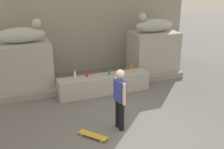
% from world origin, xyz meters
% --- Properties ---
extents(ground_plane, '(40.00, 40.00, 0.00)m').
position_xyz_m(ground_plane, '(0.00, 0.00, 0.00)').
color(ground_plane, '#605E5B').
extents(pedestal_left, '(1.83, 1.20, 1.73)m').
position_xyz_m(pedestal_left, '(-2.50, 3.96, 0.87)').
color(pedestal_left, '#A39E93').
rests_on(pedestal_left, ground_plane).
extents(pedestal_right, '(1.83, 1.20, 1.73)m').
position_xyz_m(pedestal_right, '(2.50, 3.96, 0.87)').
color(pedestal_right, '#A39E93').
rests_on(pedestal_right, ground_plane).
extents(statue_reclining_left, '(1.60, 0.56, 0.78)m').
position_xyz_m(statue_reclining_left, '(-2.46, 3.96, 2.02)').
color(statue_reclining_left, '#A9B1A3').
rests_on(statue_reclining_left, pedestal_left).
extents(statue_reclining_right, '(1.61, 0.60, 0.78)m').
position_xyz_m(statue_reclining_right, '(2.46, 3.95, 2.02)').
color(statue_reclining_right, '#A9B1A3').
rests_on(statue_reclining_right, pedestal_right).
extents(ledge_block, '(3.16, 0.62, 0.63)m').
position_xyz_m(ledge_block, '(0.00, 2.83, 0.32)').
color(ledge_block, '#A39E93').
rests_on(ledge_block, ground_plane).
extents(skater, '(0.24, 0.54, 1.67)m').
position_xyz_m(skater, '(-0.39, 0.46, 0.92)').
color(skater, black).
rests_on(skater, ground_plane).
extents(skateboard, '(0.66, 0.74, 0.08)m').
position_xyz_m(skateboard, '(-1.19, 0.27, 0.06)').
color(skateboard, gold).
rests_on(skateboard, ground_plane).
extents(bottle_orange, '(0.07, 0.07, 0.25)m').
position_xyz_m(bottle_orange, '(1.12, 3.03, 0.73)').
color(bottle_orange, orange).
rests_on(bottle_orange, ledge_block).
extents(bottle_red, '(0.08, 0.08, 0.29)m').
position_xyz_m(bottle_red, '(-0.57, 2.91, 0.75)').
color(bottle_red, red).
rests_on(bottle_red, ledge_block).
extents(bottle_green, '(0.07, 0.07, 0.31)m').
position_xyz_m(bottle_green, '(0.21, 2.84, 0.76)').
color(bottle_green, '#1E722D').
rests_on(bottle_green, ledge_block).
extents(bottle_clear, '(0.07, 0.07, 0.26)m').
position_xyz_m(bottle_clear, '(-0.96, 3.01, 0.74)').
color(bottle_clear, silver).
rests_on(bottle_clear, ledge_block).
extents(stair_step, '(6.83, 0.50, 0.22)m').
position_xyz_m(stair_step, '(0.00, 3.33, 0.11)').
color(stair_step, gray).
rests_on(stair_step, ground_plane).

